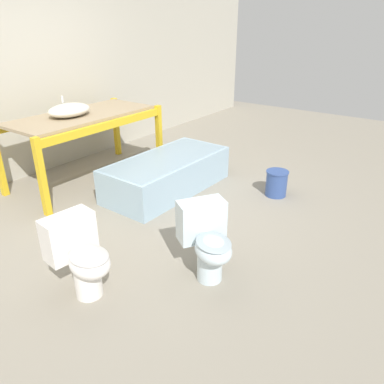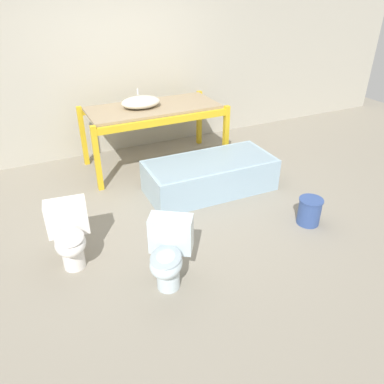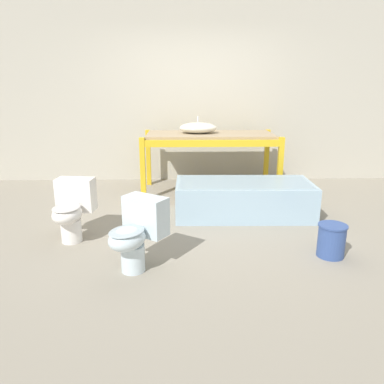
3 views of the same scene
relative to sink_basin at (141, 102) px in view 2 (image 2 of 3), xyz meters
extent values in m
plane|color=gray|center=(-0.08, -1.15, -0.96)|extent=(12.00, 12.00, 0.00)
cube|color=#B2AD9E|center=(-0.08, 0.80, 0.64)|extent=(10.80, 0.08, 3.20)
cube|color=gold|center=(-0.78, -0.45, -0.52)|extent=(0.07, 0.07, 0.88)
cube|color=gold|center=(1.12, -0.45, -0.52)|extent=(0.07, 0.07, 0.88)
cube|color=gold|center=(-0.78, 0.43, -0.52)|extent=(0.07, 0.07, 0.88)
cube|color=gold|center=(1.12, 0.43, -0.52)|extent=(0.07, 0.07, 0.88)
cube|color=gold|center=(0.17, -0.45, -0.16)|extent=(1.90, 0.06, 0.09)
cube|color=gold|center=(0.17, 0.43, -0.16)|extent=(1.90, 0.06, 0.09)
cube|color=#998466|center=(0.17, -0.01, -0.10)|extent=(1.83, 0.80, 0.04)
ellipsoid|color=silver|center=(0.00, 0.00, 0.00)|extent=(0.54, 0.39, 0.16)
cylinder|color=silver|center=(0.00, 0.11, 0.12)|extent=(0.02, 0.02, 0.08)
cube|color=#99B7CC|center=(0.52, -1.09, -0.75)|extent=(1.67, 0.79, 0.42)
cube|color=#829CAD|center=(0.52, -1.09, -0.62)|extent=(1.59, 0.71, 0.17)
cylinder|color=white|center=(-1.38, -1.86, -0.84)|extent=(0.21, 0.21, 0.24)
ellipsoid|color=white|center=(-1.38, -1.92, -0.64)|extent=(0.32, 0.39, 0.19)
ellipsoid|color=beige|center=(-1.38, -1.92, -0.57)|extent=(0.31, 0.37, 0.03)
cube|color=white|center=(-1.35, -1.66, -0.51)|extent=(0.41, 0.24, 0.35)
cylinder|color=silver|center=(-0.66, -2.51, -0.84)|extent=(0.21, 0.21, 0.24)
ellipsoid|color=silver|center=(-0.69, -2.56, -0.64)|extent=(0.43, 0.45, 0.19)
ellipsoid|color=#9FAFB7|center=(-0.69, -2.56, -0.57)|extent=(0.41, 0.43, 0.03)
cube|color=silver|center=(-0.55, -2.34, -0.51)|extent=(0.43, 0.38, 0.35)
cylinder|color=#334C8C|center=(1.17, -2.26, -0.80)|extent=(0.25, 0.25, 0.32)
cylinder|color=#334C8C|center=(1.17, -2.26, -0.65)|extent=(0.27, 0.27, 0.02)
camera|label=1|loc=(-2.79, -3.88, 1.00)|focal=35.00mm
camera|label=2|loc=(-1.57, -4.89, 1.49)|focal=35.00mm
camera|label=3|loc=(-0.22, -5.48, 0.61)|focal=35.00mm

